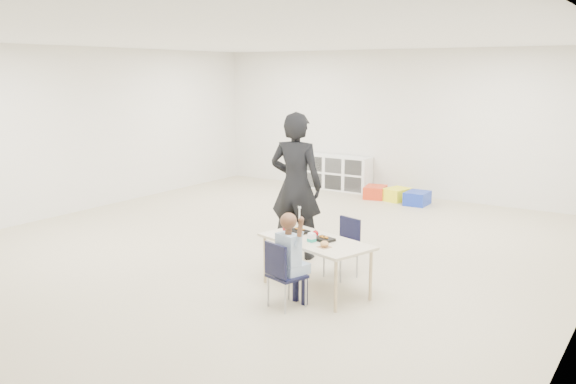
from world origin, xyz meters
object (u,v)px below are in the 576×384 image
Objects in this scene: child at (287,255)px; cubby_shelf at (338,173)px; adult at (296,186)px; chair_near at (287,274)px; table at (316,265)px.

cubby_shelf is (-2.62, 5.87, -0.20)m from child.
chair_near is at bearing 108.78° from adult.
adult is (-0.86, 1.51, 0.39)m from child.
table is at bearing 105.59° from child.
adult is at bearing 136.16° from chair_near.
table is 1.44m from adult.
chair_near is 1.84m from adult.
table is 0.61m from child.
adult is (1.77, -4.36, 0.59)m from cubby_shelf.
cubby_shelf is at bearing 130.67° from child.
child is at bearing -65.92° from cubby_shelf.
child is 0.58× the size of adult.
chair_near is 0.50× the size of cubby_shelf.
adult reaches higher than child.
cubby_shelf is at bearing 132.95° from table.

